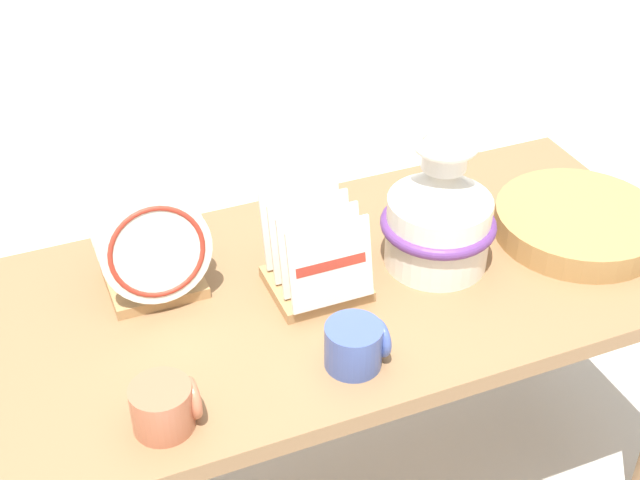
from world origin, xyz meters
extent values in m
cube|color=olive|center=(0.00, 0.00, 0.61)|extent=(1.46, 0.65, 0.03)
cylinder|color=olive|center=(0.68, 0.28, 0.30)|extent=(0.06, 0.06, 0.59)
cylinder|color=white|center=(0.24, -0.01, 0.70)|extent=(0.20, 0.20, 0.14)
cone|color=white|center=(0.24, -0.01, 0.80)|extent=(0.20, 0.20, 0.07)
cylinder|color=white|center=(0.24, -0.01, 0.86)|extent=(0.08, 0.08, 0.05)
torus|color=white|center=(0.24, -0.01, 0.89)|extent=(0.12, 0.12, 0.02)
torus|color=#60337A|center=(0.24, -0.01, 0.71)|extent=(0.22, 0.22, 0.02)
cube|color=tan|center=(-0.29, 0.13, 0.64)|extent=(0.17, 0.16, 0.02)
cylinder|color=tan|center=(-0.35, 0.19, 0.68)|extent=(0.01, 0.01, 0.06)
cylinder|color=tan|center=(-0.23, 0.19, 0.68)|extent=(0.01, 0.01, 0.06)
cylinder|color=silver|center=(-0.29, 0.06, 0.75)|extent=(0.20, 0.05, 0.20)
torus|color=#B23323|center=(-0.29, 0.06, 0.75)|extent=(0.17, 0.05, 0.17)
cylinder|color=silver|center=(-0.29, 0.10, 0.75)|extent=(0.20, 0.05, 0.20)
cylinder|color=silver|center=(-0.29, 0.15, 0.75)|extent=(0.20, 0.05, 0.20)
cylinder|color=silver|center=(-0.29, 0.20, 0.75)|extent=(0.20, 0.05, 0.20)
cube|color=tan|center=(-0.01, 0.00, 0.64)|extent=(0.17, 0.16, 0.02)
cylinder|color=tan|center=(-0.07, 0.07, 0.68)|extent=(0.01, 0.01, 0.06)
cylinder|color=tan|center=(0.05, 0.07, 0.68)|extent=(0.01, 0.01, 0.06)
cube|color=silver|center=(-0.01, -0.07, 0.73)|extent=(0.16, 0.04, 0.15)
cube|color=silver|center=(-0.01, -0.02, 0.73)|extent=(0.16, 0.04, 0.15)
cube|color=silver|center=(-0.01, 0.03, 0.73)|extent=(0.16, 0.04, 0.15)
cube|color=silver|center=(-0.01, 0.07, 0.73)|extent=(0.16, 0.04, 0.15)
cube|color=#B23323|center=(-0.01, -0.07, 0.73)|extent=(0.13, 0.01, 0.02)
cylinder|color=#AD7F47|center=(0.55, -0.04, 0.63)|extent=(0.34, 0.34, 0.01)
cylinder|color=#AD7F47|center=(0.55, -0.04, 0.64)|extent=(0.34, 0.34, 0.01)
cylinder|color=#AD7F47|center=(0.55, -0.04, 0.65)|extent=(0.34, 0.34, 0.01)
cylinder|color=#AD7F47|center=(0.55, -0.04, 0.66)|extent=(0.34, 0.34, 0.01)
cylinder|color=#AD7F47|center=(0.55, -0.04, 0.67)|extent=(0.34, 0.34, 0.01)
cylinder|color=#AD7F47|center=(0.55, -0.04, 0.67)|extent=(0.34, 0.34, 0.01)
cylinder|color=#B76647|center=(-0.36, -0.23, 0.67)|extent=(0.10, 0.10, 0.08)
torus|color=#B76647|center=(-0.31, -0.23, 0.67)|extent=(0.02, 0.07, 0.07)
cylinder|color=#42569E|center=(-0.03, -0.21, 0.67)|extent=(0.10, 0.10, 0.08)
torus|color=#42569E|center=(0.02, -0.21, 0.67)|extent=(0.02, 0.07, 0.07)
camera|label=1|loc=(-0.50, -1.21, 1.68)|focal=50.00mm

